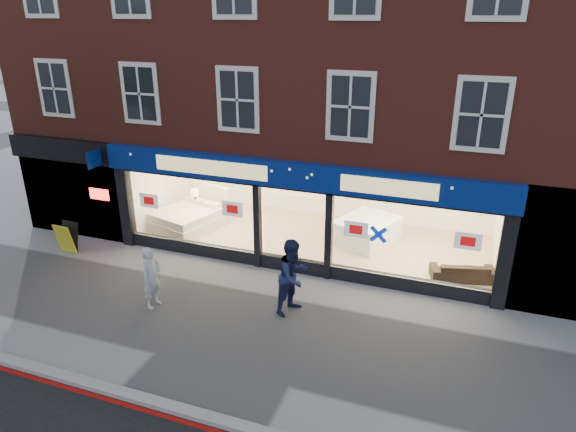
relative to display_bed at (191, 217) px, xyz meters
The scene contains 12 objects.
ground 6.40m from the display_bed, 48.08° to the right, with size 120.00×120.00×0.00m, color gray.
kerb_line 8.94m from the display_bed, 61.49° to the right, with size 60.00×0.10×0.01m, color #8C0A07.
kerb_stone 8.76m from the display_bed, 60.86° to the right, with size 60.00×0.25×0.12m, color gray.
showroom_floor 4.31m from the display_bed, ahead, with size 11.00×4.50×0.10m, color tan.
building 7.84m from the display_bed, 27.24° to the left, with size 19.00×8.26×10.30m.
display_bed is the anchor object (origin of this frame).
bedside_table 0.63m from the display_bed, 102.64° to the left, with size 0.45×0.45×0.55m, color brown.
mattress_stack 5.92m from the display_bed, ahead, with size 2.11×2.34×0.76m.
sofa 8.89m from the display_bed, ahead, with size 1.71×0.67×0.50m, color black.
a_board 3.91m from the display_bed, 132.43° to the right, with size 0.63×0.41×0.97m, color gold.
pedestrian_grey 4.89m from the display_bed, 71.12° to the right, with size 0.59×0.39×1.61m, color #B9BBC1.
pedestrian_blue 6.18m from the display_bed, 36.18° to the right, with size 0.94×0.73×1.93m, color #191E46.
Camera 1 is at (4.35, -9.27, 7.00)m, focal length 32.00 mm.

